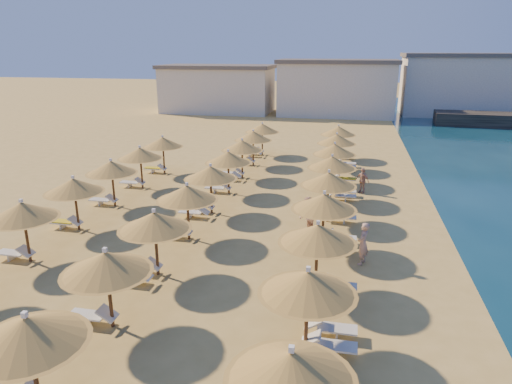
% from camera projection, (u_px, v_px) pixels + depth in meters
% --- Properties ---
extents(ground, '(220.00, 220.00, 0.00)m').
position_uv_depth(ground, '(235.00, 244.00, 21.24)').
color(ground, tan).
rests_on(ground, ground).
extents(hotel_blocks, '(48.42, 11.86, 8.10)m').
position_uv_depth(hotel_blocks, '(345.00, 87.00, 62.01)').
color(hotel_blocks, silver).
rests_on(hotel_blocks, ground).
extents(parasol_row_east, '(2.91, 35.93, 2.81)m').
position_uv_depth(parasol_row_east, '(327.00, 190.00, 21.59)').
color(parasol_row_east, brown).
rests_on(parasol_row_east, ground).
extents(parasol_row_west, '(2.91, 35.93, 2.81)m').
position_uv_depth(parasol_row_west, '(200.00, 183.00, 22.81)').
color(parasol_row_west, brown).
rests_on(parasol_row_west, ground).
extents(parasol_row_inland, '(2.91, 21.25, 2.81)m').
position_uv_depth(parasol_row_inland, '(94.00, 177.00, 23.93)').
color(parasol_row_inland, brown).
rests_on(parasol_row_inland, ground).
extents(loungers, '(15.16, 33.57, 0.66)m').
position_uv_depth(loungers, '(228.00, 222.00, 23.00)').
color(loungers, silver).
rests_on(loungers, ground).
extents(beachgoer_b, '(1.02, 1.13, 1.92)m').
position_uv_depth(beachgoer_b, '(308.00, 217.00, 21.93)').
color(beachgoer_b, tan).
rests_on(beachgoer_b, ground).
extents(beachgoer_a, '(0.64, 0.78, 1.84)m').
position_uv_depth(beachgoer_a, '(363.00, 243.00, 19.00)').
color(beachgoer_a, tan).
rests_on(beachgoer_a, ground).
extents(beachgoer_c, '(0.99, 0.88, 1.61)m').
position_uv_depth(beachgoer_c, '(362.00, 180.00, 28.52)').
color(beachgoer_c, tan).
rests_on(beachgoer_c, ground).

